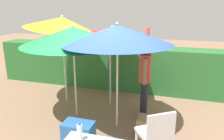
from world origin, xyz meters
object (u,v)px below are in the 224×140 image
at_px(person_vendor, 145,75).
at_px(chair_plastic, 156,133).
at_px(umbrella_yellow, 117,35).
at_px(cooler_box, 79,133).
at_px(bottle_water, 80,132).
at_px(umbrella_orange, 62,24).
at_px(umbrella_rainbow, 111,33).
at_px(umbrella_navy, 73,36).
at_px(crate_cardboard, 149,127).

relative_size(person_vendor, chair_plastic, 2.11).
distance_m(umbrella_yellow, cooler_box, 1.84).
height_order(umbrella_yellow, bottle_water, umbrella_yellow).
bearing_deg(umbrella_orange, bottle_water, -58.56).
bearing_deg(umbrella_rainbow, person_vendor, -23.96).
height_order(umbrella_yellow, umbrella_navy, umbrella_yellow).
bearing_deg(crate_cardboard, umbrella_yellow, 164.15).
distance_m(person_vendor, crate_cardboard, 1.07).
xyz_separation_m(person_vendor, crate_cardboard, (0.22, -0.74, -0.75)).
height_order(umbrella_orange, crate_cardboard, umbrella_orange).
distance_m(umbrella_orange, bottle_water, 3.05).
bearing_deg(umbrella_orange, chair_plastic, -35.49).
bearing_deg(umbrella_rainbow, umbrella_yellow, -67.34).
bearing_deg(person_vendor, umbrella_rainbow, 156.04).
distance_m(umbrella_navy, cooler_box, 1.86).
relative_size(umbrella_navy, chair_plastic, 2.32).
height_order(umbrella_navy, bottle_water, umbrella_navy).
bearing_deg(umbrella_yellow, person_vendor, 51.09).
relative_size(umbrella_orange, bottle_water, 9.20).
distance_m(person_vendor, cooler_box, 1.74).
distance_m(chair_plastic, crate_cardboard, 0.76).
bearing_deg(umbrella_rainbow, bottle_water, -82.09).
height_order(umbrella_rainbow, umbrella_yellow, umbrella_yellow).
distance_m(person_vendor, chair_plastic, 1.52).
xyz_separation_m(cooler_box, bottle_water, (0.46, -0.91, 0.64)).
relative_size(umbrella_orange, cooler_box, 4.14).
bearing_deg(cooler_box, umbrella_orange, 123.90).
bearing_deg(cooler_box, person_vendor, 53.16).
xyz_separation_m(umbrella_rainbow, person_vendor, (0.83, -0.37, -0.78)).
height_order(umbrella_orange, umbrella_navy, umbrella_orange).
relative_size(chair_plastic, bottle_water, 3.71).
xyz_separation_m(umbrella_navy, person_vendor, (1.42, 0.34, -0.80)).
distance_m(person_vendor, bottle_water, 2.22).
bearing_deg(chair_plastic, umbrella_navy, 149.26).
distance_m(umbrella_rainbow, person_vendor, 1.20).
xyz_separation_m(umbrella_navy, chair_plastic, (1.80, -1.07, -1.23)).
bearing_deg(person_vendor, crate_cardboard, -73.75).
bearing_deg(umbrella_orange, cooler_box, -56.10).
distance_m(crate_cardboard, bottle_water, 1.71).
relative_size(umbrella_yellow, crate_cardboard, 4.79).
relative_size(umbrella_orange, umbrella_yellow, 1.08).
relative_size(cooler_box, bottle_water, 2.23).
bearing_deg(crate_cardboard, cooler_box, -156.00).
height_order(umbrella_yellow, person_vendor, umbrella_yellow).
bearing_deg(crate_cardboard, bottle_water, -116.09).
xyz_separation_m(umbrella_rainbow, cooler_box, (-0.11, -1.63, -1.53)).
xyz_separation_m(umbrella_orange, umbrella_yellow, (1.52, -0.82, -0.09)).
distance_m(umbrella_rainbow, cooler_box, 2.24).
height_order(umbrella_orange, chair_plastic, umbrella_orange).
xyz_separation_m(crate_cardboard, bottle_water, (-0.70, -1.43, 0.64)).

